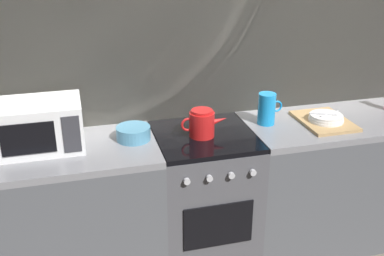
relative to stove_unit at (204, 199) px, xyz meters
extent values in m
plane|color=#6B6054|center=(0.00, 0.00, -0.45)|extent=(8.00, 8.00, 0.00)
cube|color=#B2AD9E|center=(0.00, 0.33, 0.75)|extent=(3.60, 0.05, 2.40)
cube|color=silver|center=(0.00, 0.30, 0.75)|extent=(3.58, 0.01, 2.39)
cube|color=#515459|center=(-0.90, 0.00, -0.02)|extent=(1.20, 0.60, 0.86)
cube|color=gray|center=(-0.90, 0.00, 0.43)|extent=(1.20, 0.60, 0.04)
cube|color=#4C4C51|center=(0.00, 0.00, -0.01)|extent=(0.60, 0.60, 0.87)
cube|color=black|center=(0.00, 0.00, 0.44)|extent=(0.59, 0.59, 0.03)
cube|color=black|center=(0.00, -0.30, 0.00)|extent=(0.42, 0.01, 0.28)
cylinder|color=#B7B7BC|center=(-0.19, -0.32, 0.33)|extent=(0.04, 0.02, 0.04)
cylinder|color=#B7B7BC|center=(-0.06, -0.32, 0.33)|extent=(0.04, 0.02, 0.04)
cylinder|color=#B7B7BC|center=(0.06, -0.32, 0.33)|extent=(0.04, 0.02, 0.04)
cylinder|color=#B7B7BC|center=(0.19, -0.32, 0.33)|extent=(0.04, 0.02, 0.04)
cube|color=#515459|center=(0.90, 0.00, -0.02)|extent=(1.20, 0.60, 0.86)
cube|color=gray|center=(0.90, 0.00, 0.43)|extent=(1.20, 0.60, 0.04)
cube|color=white|center=(-0.93, 0.07, 0.59)|extent=(0.46, 0.34, 0.27)
cube|color=black|center=(-0.99, -0.11, 0.59)|extent=(0.28, 0.01, 0.17)
cube|color=#333338|center=(-0.77, -0.11, 0.59)|extent=(0.09, 0.01, 0.21)
cylinder|color=red|center=(-0.02, -0.02, 0.53)|extent=(0.15, 0.15, 0.15)
cylinder|color=red|center=(-0.02, -0.02, 0.61)|extent=(0.13, 0.13, 0.02)
cone|color=red|center=(0.09, -0.02, 0.54)|extent=(0.10, 0.04, 0.05)
torus|color=red|center=(-0.11, -0.02, 0.53)|extent=(0.08, 0.01, 0.08)
cylinder|color=teal|center=(-0.42, 0.04, 0.49)|extent=(0.20, 0.20, 0.08)
cylinder|color=#198CD8|center=(0.42, 0.06, 0.55)|extent=(0.11, 0.11, 0.20)
torus|color=#198CD8|center=(0.49, 0.06, 0.56)|extent=(0.08, 0.01, 0.08)
cube|color=tan|center=(0.79, -0.02, 0.46)|extent=(0.30, 0.40, 0.02)
cylinder|color=white|center=(0.79, -0.04, 0.48)|extent=(0.22, 0.22, 0.01)
cylinder|color=white|center=(0.79, -0.04, 0.49)|extent=(0.21, 0.21, 0.01)
cylinder|color=white|center=(0.79, -0.04, 0.51)|extent=(0.21, 0.21, 0.01)
cylinder|color=silver|center=(0.81, -0.04, 0.52)|extent=(0.16, 0.07, 0.01)
cube|color=silver|center=(0.77, -0.03, 0.52)|extent=(0.16, 0.09, 0.00)
camera|label=1|loc=(-0.73, -2.45, 1.60)|focal=43.58mm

